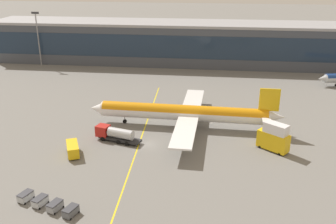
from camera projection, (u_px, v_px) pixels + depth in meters
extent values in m
plane|color=slate|center=(147.00, 144.00, 84.34)|extent=(700.00, 700.00, 0.00)
cube|color=yellow|center=(141.00, 140.00, 86.42)|extent=(3.66, 79.94, 0.01)
cube|color=#424751|center=(188.00, 44.00, 153.09)|extent=(157.26, 21.37, 15.50)
cube|color=#1E2D42|center=(186.00, 47.00, 142.87)|extent=(152.54, 0.16, 8.68)
cube|color=#99999E|center=(188.00, 23.00, 150.11)|extent=(160.41, 21.80, 1.00)
cylinder|color=white|center=(183.00, 113.00, 92.28)|extent=(41.46, 4.77, 3.63)
cylinder|color=orange|center=(183.00, 112.00, 92.16)|extent=(40.63, 4.60, 3.49)
cone|color=white|center=(97.00, 108.00, 95.40)|extent=(3.73, 3.55, 3.45)
cone|color=white|center=(276.00, 117.00, 89.00)|extent=(4.44, 3.21, 3.09)
cube|color=gold|center=(269.00, 100.00, 87.77)|extent=(4.73, 0.49, 5.45)
cube|color=white|center=(267.00, 121.00, 85.94)|extent=(2.16, 5.86, 0.24)
cube|color=white|center=(264.00, 110.00, 92.63)|extent=(2.16, 5.86, 0.24)
cube|color=white|center=(185.00, 132.00, 82.48)|extent=(5.28, 17.51, 0.40)
cube|color=white|center=(193.00, 100.00, 101.85)|extent=(5.28, 17.51, 0.40)
cylinder|color=#939399|center=(182.00, 131.00, 85.98)|extent=(2.85, 2.07, 2.00)
cylinder|color=#939399|center=(188.00, 109.00, 99.58)|extent=(2.85, 2.07, 2.00)
cylinder|color=black|center=(125.00, 121.00, 95.52)|extent=(1.01, 0.43, 1.00)
cylinder|color=slate|center=(125.00, 118.00, 95.19)|extent=(0.20, 0.20, 1.79)
cylinder|color=black|center=(192.00, 128.00, 91.54)|extent=(1.01, 0.43, 1.00)
cylinder|color=slate|center=(193.00, 125.00, 91.22)|extent=(0.20, 0.20, 1.79)
cylinder|color=black|center=(194.00, 123.00, 94.56)|extent=(1.01, 0.43, 1.00)
cylinder|color=slate|center=(194.00, 120.00, 94.23)|extent=(0.20, 0.20, 1.79)
cube|color=#232326|center=(120.00, 139.00, 85.27)|extent=(10.30, 5.16, 0.50)
cube|color=#B21E19|center=(103.00, 131.00, 86.43)|extent=(3.38, 3.18, 2.50)
cube|color=black|center=(98.00, 128.00, 86.72)|extent=(0.79, 2.25, 1.12)
cylinder|color=#B7BABF|center=(121.00, 133.00, 84.68)|extent=(6.37, 3.77, 2.20)
cylinder|color=black|center=(103.00, 139.00, 85.75)|extent=(1.06, 0.61, 1.00)
cylinder|color=black|center=(108.00, 135.00, 87.79)|extent=(1.06, 0.61, 1.00)
cylinder|color=black|center=(119.00, 142.00, 84.23)|extent=(1.06, 0.61, 1.00)
cylinder|color=black|center=(124.00, 138.00, 86.27)|extent=(1.06, 0.61, 1.00)
cylinder|color=black|center=(127.00, 144.00, 83.46)|extent=(1.06, 0.61, 1.00)
cylinder|color=black|center=(132.00, 139.00, 85.50)|extent=(1.06, 0.61, 1.00)
cube|color=yellow|center=(73.00, 149.00, 79.15)|extent=(4.51, 6.23, 2.20)
cube|color=black|center=(73.00, 150.00, 77.72)|extent=(2.73, 2.71, 0.66)
cylinder|color=black|center=(79.00, 157.00, 78.03)|extent=(0.48, 0.65, 0.60)
cylinder|color=black|center=(69.00, 158.00, 77.46)|extent=(0.48, 0.65, 0.60)
cylinder|color=black|center=(77.00, 149.00, 81.65)|extent=(0.48, 0.65, 0.60)
cylinder|color=black|center=(68.00, 150.00, 81.07)|extent=(0.48, 0.65, 0.60)
cube|color=yellow|center=(273.00, 141.00, 80.88)|extent=(6.90, 6.16, 3.80)
cube|color=silver|center=(276.00, 128.00, 79.58)|extent=(5.48, 5.01, 2.20)
cylinder|color=black|center=(260.00, 147.00, 82.41)|extent=(0.63, 0.57, 0.60)
cylinder|color=black|center=(265.00, 144.00, 83.89)|extent=(0.63, 0.57, 0.60)
cylinder|color=black|center=(279.00, 154.00, 79.26)|extent=(0.63, 0.57, 0.60)
cylinder|color=black|center=(285.00, 151.00, 80.73)|extent=(0.63, 0.57, 0.60)
cube|color=#B2B7BC|center=(26.00, 197.00, 63.85)|extent=(2.24, 2.94, 1.10)
cube|color=#333338|center=(25.00, 193.00, 63.59)|extent=(2.29, 3.00, 0.10)
cylinder|color=black|center=(27.00, 195.00, 65.22)|extent=(0.23, 0.38, 0.36)
cylinder|color=black|center=(34.00, 197.00, 64.62)|extent=(0.23, 0.38, 0.36)
cylinder|color=black|center=(18.00, 201.00, 63.47)|extent=(0.23, 0.38, 0.36)
cylinder|color=black|center=(25.00, 204.00, 62.87)|extent=(0.23, 0.38, 0.36)
cube|color=#B2B7BC|center=(40.00, 201.00, 62.56)|extent=(2.24, 2.94, 1.10)
cube|color=#333338|center=(40.00, 198.00, 62.30)|extent=(2.29, 3.00, 0.10)
cylinder|color=black|center=(41.00, 200.00, 63.93)|extent=(0.23, 0.38, 0.36)
cylinder|color=black|center=(48.00, 202.00, 63.33)|extent=(0.23, 0.38, 0.36)
cylinder|color=black|center=(33.00, 206.00, 62.18)|extent=(0.23, 0.38, 0.36)
cylinder|color=black|center=(39.00, 209.00, 61.58)|extent=(0.23, 0.38, 0.36)
cube|color=gray|center=(55.00, 206.00, 61.27)|extent=(2.24, 2.94, 1.10)
cube|color=#333338|center=(55.00, 203.00, 61.02)|extent=(2.29, 3.00, 0.10)
cylinder|color=black|center=(56.00, 205.00, 62.64)|extent=(0.23, 0.38, 0.36)
cylinder|color=black|center=(63.00, 207.00, 62.04)|extent=(0.23, 0.38, 0.36)
cylinder|color=black|center=(47.00, 211.00, 60.90)|extent=(0.23, 0.38, 0.36)
cylinder|color=black|center=(55.00, 214.00, 60.29)|extent=(0.23, 0.38, 0.36)
cube|color=#595B60|center=(71.00, 211.00, 59.98)|extent=(2.24, 2.94, 1.10)
cube|color=#333338|center=(70.00, 208.00, 59.73)|extent=(2.29, 3.00, 0.10)
cylinder|color=black|center=(72.00, 210.00, 61.36)|extent=(0.23, 0.38, 0.36)
cylinder|color=black|center=(79.00, 212.00, 60.75)|extent=(0.23, 0.38, 0.36)
cylinder|color=black|center=(63.00, 217.00, 59.61)|extent=(0.23, 0.38, 0.36)
cylinder|color=black|center=(71.00, 219.00, 59.00)|extent=(0.23, 0.38, 0.36)
cone|color=#B2B7BC|center=(322.00, 79.00, 123.81)|extent=(3.46, 3.35, 2.76)
cylinder|color=black|center=(336.00, 85.00, 125.15)|extent=(0.74, 0.43, 0.70)
cylinder|color=slate|center=(336.00, 83.00, 124.93)|extent=(0.14, 0.14, 1.22)
cylinder|color=gray|center=(38.00, 40.00, 147.90)|extent=(0.44, 0.44, 20.22)
cube|color=#333338|center=(35.00, 13.00, 144.10)|extent=(2.80, 0.50, 0.80)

